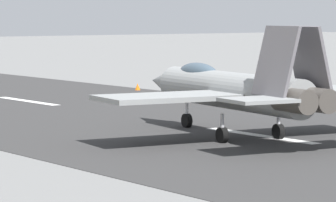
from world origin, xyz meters
name	(u,v)px	position (x,y,z in m)	size (l,w,h in m)	color
ground_plane	(274,138)	(0.00, 0.00, 0.00)	(400.00, 400.00, 0.00)	slate
runway_strip	(274,138)	(-0.02, 0.00, 0.01)	(240.00, 26.00, 0.02)	#313131
fighter_jet	(232,89)	(1.46, 1.47, 2.40)	(16.69, 15.11, 5.59)	gray
crew_person	(200,89)	(19.17, -10.35, 0.78)	(0.61, 0.47, 1.57)	#1E2338
marker_cone_far	(138,87)	(29.14, -11.86, 0.28)	(0.44, 0.44, 0.55)	orange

